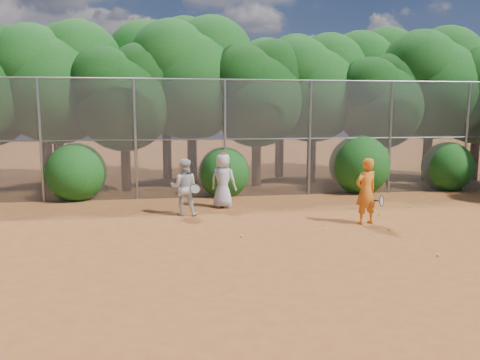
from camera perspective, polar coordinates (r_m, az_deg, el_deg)
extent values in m
plane|color=#984F22|center=(10.71, 7.35, -7.66)|extent=(80.00, 80.00, 0.00)
cylinder|color=gray|center=(16.46, -23.15, 4.42)|extent=(0.09, 0.09, 4.00)
cylinder|color=gray|center=(15.97, -12.65, 4.79)|extent=(0.09, 0.09, 4.00)
cylinder|color=gray|center=(16.03, -1.85, 5.00)|extent=(0.09, 0.09, 4.00)
cylinder|color=gray|center=(16.65, 8.50, 5.04)|extent=(0.09, 0.09, 4.00)
cylinder|color=gray|center=(17.76, 17.83, 4.93)|extent=(0.09, 0.09, 4.00)
cylinder|color=gray|center=(19.27, 25.89, 4.74)|extent=(0.09, 0.09, 4.00)
cylinder|color=gray|center=(16.18, 1.71, 12.12)|extent=(20.00, 0.05, 0.05)
cylinder|color=gray|center=(16.18, 1.68, 5.03)|extent=(20.00, 0.04, 0.04)
cube|color=slate|center=(16.18, 1.68, 5.03)|extent=(20.00, 0.02, 4.00)
sphere|color=black|center=(19.26, -26.89, 12.05)|extent=(3.05, 3.05, 3.05)
cylinder|color=black|center=(18.94, -21.13, 2.72)|extent=(0.38, 0.38, 2.52)
sphere|color=#124A13|center=(18.88, -21.54, 10.19)|extent=(4.03, 4.03, 4.03)
sphere|color=#124A13|center=(19.18, -19.02, 13.30)|extent=(3.23, 3.23, 3.23)
sphere|color=#124A13|center=(18.80, -24.03, 12.53)|extent=(3.02, 3.02, 3.02)
cylinder|color=black|center=(17.87, -13.75, 2.17)|extent=(0.36, 0.36, 2.17)
sphere|color=black|center=(17.78, -13.99, 9.00)|extent=(3.47, 3.47, 3.47)
sphere|color=black|center=(18.11, -11.75, 11.81)|extent=(2.78, 2.78, 2.78)
sphere|color=black|center=(17.61, -16.15, 11.19)|extent=(2.60, 2.60, 2.60)
cylinder|color=black|center=(18.79, -5.87, 3.41)|extent=(0.39, 0.39, 2.66)
sphere|color=#124A13|center=(18.74, -5.99, 11.37)|extent=(4.26, 4.26, 4.26)
sphere|color=#124A13|center=(19.31, -3.49, 14.48)|extent=(3.40, 3.40, 3.40)
sphere|color=#124A13|center=(18.47, -8.37, 14.03)|extent=(3.19, 3.19, 3.19)
cylinder|color=black|center=(18.49, 1.99, 2.77)|extent=(0.37, 0.37, 2.27)
sphere|color=black|center=(18.41, 2.03, 9.69)|extent=(3.64, 3.64, 3.64)
sphere|color=black|center=(18.95, 4.05, 12.40)|extent=(2.91, 2.91, 2.91)
sphere|color=black|center=(18.07, 0.17, 12.03)|extent=(2.73, 2.73, 2.73)
cylinder|color=black|center=(19.86, 8.70, 3.32)|extent=(0.38, 0.38, 2.45)
sphere|color=#124A13|center=(19.79, 8.85, 10.26)|extent=(3.92, 3.92, 3.92)
sphere|color=#124A13|center=(20.47, 10.73, 12.90)|extent=(3.14, 3.14, 3.14)
sphere|color=#124A13|center=(19.36, 7.18, 12.66)|extent=(2.94, 2.94, 2.94)
cylinder|color=black|center=(19.84, 16.46, 2.56)|extent=(0.36, 0.36, 2.10)
sphere|color=black|center=(19.75, 16.71, 8.51)|extent=(3.36, 3.36, 3.36)
sphere|color=black|center=(20.37, 18.15, 10.80)|extent=(2.69, 2.69, 2.69)
sphere|color=black|center=(19.29, 15.51, 10.57)|extent=(2.52, 2.52, 2.52)
cylinder|color=black|center=(21.51, 21.88, 3.38)|extent=(0.39, 0.39, 2.59)
sphere|color=#124A13|center=(21.46, 22.25, 10.15)|extent=(4.14, 4.14, 4.14)
sphere|color=#124A13|center=(22.31, 23.73, 12.64)|extent=(3.32, 3.32, 3.32)
sphere|color=#124A13|center=(20.89, 21.07, 12.56)|extent=(3.11, 3.11, 3.11)
cylinder|color=black|center=(22.35, 26.68, 2.90)|extent=(0.37, 0.37, 2.31)
sphere|color=black|center=(22.28, 27.07, 8.70)|extent=(3.70, 3.70, 3.70)
sphere|color=black|center=(21.71, 26.22, 10.74)|extent=(2.77, 2.77, 2.77)
cylinder|color=black|center=(21.39, -22.43, 3.38)|extent=(0.39, 0.39, 2.62)
sphere|color=#124A13|center=(21.35, -22.82, 10.27)|extent=(4.20, 4.20, 4.20)
sphere|color=#124A13|center=(21.64, -20.49, 13.15)|extent=(3.36, 3.36, 3.36)
sphere|color=#124A13|center=(21.29, -25.13, 12.41)|extent=(3.15, 3.15, 3.15)
cylinder|color=black|center=(20.96, -8.90, 4.06)|extent=(0.40, 0.40, 2.80)
sphere|color=#124A13|center=(20.93, -9.07, 11.57)|extent=(4.48, 4.48, 4.48)
sphere|color=#124A13|center=(21.48, -6.66, 14.53)|extent=(3.58, 3.58, 3.58)
sphere|color=#124A13|center=(20.69, -11.37, 14.04)|extent=(3.36, 3.36, 3.36)
cylinder|color=black|center=(21.13, 4.82, 3.79)|extent=(0.38, 0.38, 2.52)
sphere|color=#124A13|center=(21.08, 4.90, 10.49)|extent=(4.03, 4.03, 4.03)
sphere|color=#124A13|center=(21.73, 6.81, 13.06)|extent=(3.23, 3.23, 3.23)
sphere|color=#124A13|center=(20.68, 3.18, 12.79)|extent=(3.02, 3.02, 3.02)
cylinder|color=black|center=(23.13, 15.42, 4.17)|extent=(0.40, 0.40, 2.73)
sphere|color=#124A13|center=(23.10, 15.68, 10.80)|extent=(4.37, 4.37, 4.37)
sphere|color=#124A13|center=(23.94, 17.31, 13.26)|extent=(3.49, 3.49, 3.49)
sphere|color=#124A13|center=(22.56, 14.30, 13.14)|extent=(3.28, 3.28, 3.28)
sphere|color=#124A13|center=(16.62, -19.36, 1.18)|extent=(2.00, 2.00, 2.00)
sphere|color=#124A13|center=(16.43, -1.96, 1.23)|extent=(1.80, 1.80, 1.80)
sphere|color=#124A13|center=(17.68, 14.37, 2.13)|extent=(2.20, 2.20, 2.20)
sphere|color=#124A13|center=(19.33, 23.97, 1.73)|extent=(1.90, 1.90, 1.90)
imported|color=orange|center=(12.66, 15.10, -1.34)|extent=(0.73, 0.58, 1.75)
torus|color=black|center=(12.66, 16.87, -2.44)|extent=(0.25, 0.26, 0.30)
cylinder|color=black|center=(12.74, 15.94, -2.44)|extent=(0.22, 0.22, 0.06)
imported|color=silver|center=(14.34, -2.07, -0.07)|extent=(0.98, 0.87, 1.68)
ellipsoid|color=#A71720|center=(14.24, -2.09, 3.11)|extent=(0.22, 0.22, 0.13)
sphere|color=yellow|center=(14.18, -0.78, -0.12)|extent=(0.07, 0.07, 0.07)
imported|color=silver|center=(13.39, -6.83, -0.87)|extent=(0.88, 0.73, 1.62)
torus|color=black|center=(13.10, -5.48, -1.09)|extent=(0.31, 0.15, 0.29)
cylinder|color=black|center=(13.32, -5.54, -1.33)|extent=(0.04, 0.27, 0.14)
sphere|color=yellow|center=(11.92, 10.35, -5.90)|extent=(0.07, 0.07, 0.07)
sphere|color=yellow|center=(13.97, 16.55, -4.00)|extent=(0.07, 0.07, 0.07)
sphere|color=yellow|center=(10.50, 22.97, -8.42)|extent=(0.07, 0.07, 0.07)
sphere|color=yellow|center=(12.30, 17.76, -5.73)|extent=(0.07, 0.07, 0.07)
sphere|color=yellow|center=(11.10, 0.17, -6.83)|extent=(0.07, 0.07, 0.07)
sphere|color=yellow|center=(15.41, 19.94, -3.02)|extent=(0.07, 0.07, 0.07)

